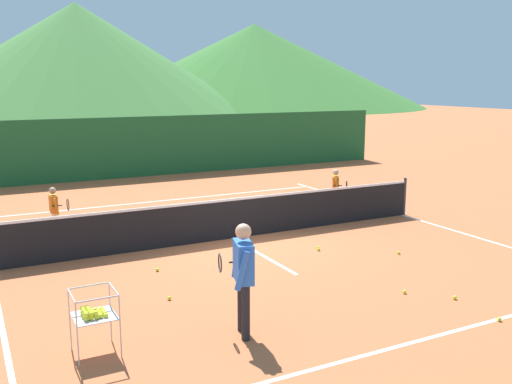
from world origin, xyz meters
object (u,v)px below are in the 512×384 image
Objects in this scene: ball_cart at (93,313)px; tennis_ball_6 at (319,249)px; instructor at (243,269)px; tennis_ball_0 at (405,292)px; tennis_ball_3 at (318,247)px; tennis_ball_7 at (169,298)px; student_1 at (336,186)px; tennis_ball_4 at (399,253)px; tennis_ball_1 at (455,298)px; tennis_net at (232,218)px; tennis_ball_2 at (157,270)px; tennis_ball_8 at (499,319)px; student_0 at (54,207)px.

tennis_ball_6 is (5.43, 2.65, -0.56)m from ball_cart.
tennis_ball_0 is at bearing 3.27° from instructor.
instructor is at bearing -137.11° from tennis_ball_3.
tennis_ball_7 is (-3.95, -1.37, 0.00)m from tennis_ball_3.
instructor is at bearing -134.36° from student_1.
tennis_ball_0 and tennis_ball_3 have the same top height.
tennis_ball_4 and tennis_ball_7 have the same top height.
tennis_net is at bearing 108.33° from tennis_ball_1.
ball_cart is 6.07m from tennis_ball_6.
tennis_ball_2 is at bearing -147.29° from tennis_net.
tennis_ball_0 is at bearing -23.27° from tennis_ball_7.
tennis_ball_6 is at bearing -130.48° from student_1.
tennis_ball_0 is at bearing -114.31° from student_1.
tennis_ball_4 is at bearing 2.43° from tennis_ball_7.
tennis_ball_7 is at bearing -146.65° from student_1.
tennis_ball_3 is (3.43, 3.18, -0.98)m from instructor.
ball_cart is 13.22× the size of tennis_ball_4.
student_1 is 7.79m from tennis_ball_8.
student_0 is at bearing 110.73° from tennis_ball_2.
ball_cart reaches higher than tennis_ball_7.
tennis_ball_4 is (0.91, 2.46, 0.00)m from tennis_ball_1.
tennis_ball_7 is at bearing 152.89° from tennis_ball_1.
tennis_ball_0 is 1.00× the size of tennis_ball_7.
ball_cart reaches higher than tennis_ball_6.
tennis_ball_0 is at bearing 107.59° from tennis_ball_8.
student_1 is 18.08× the size of tennis_ball_8.
student_1 is (7.52, -0.92, 0.01)m from student_0.
tennis_net is 157.21× the size of tennis_ball_0.
student_0 is 6.59m from ball_cart.
instructor is 24.93× the size of tennis_ball_4.
tennis_ball_6 is at bearing 26.04° from ball_cart.
tennis_net is 5.32m from instructor.
tennis_ball_1 is 3.63m from tennis_ball_3.
tennis_ball_0 is (3.27, 0.19, -0.98)m from instructor.
tennis_net is at bearing 49.31° from tennis_ball_7.
instructor is 24.93× the size of tennis_ball_1.
tennis_ball_1 is at bearing 85.66° from tennis_ball_8.
ball_cart is 6.19m from tennis_ball_3.
tennis_ball_8 is at bearing -36.88° from tennis_ball_7.
tennis_ball_4 is (1.49, 1.85, 0.00)m from tennis_ball_0.
ball_cart is 6.14m from tennis_ball_8.
tennis_ball_0 is 1.67m from tennis_ball_8.
tennis_ball_1 and tennis_ball_2 have the same top height.
tennis_ball_0 is (1.17, -4.67, -0.47)m from tennis_net.
tennis_ball_4 is (6.37, -4.93, -0.69)m from student_0.
tennis_net is 2.19m from tennis_ball_3.
tennis_ball_4 is at bearing 13.49° from ball_cart.
tennis_ball_3 is at bearing 62.37° from tennis_ball_6.
instructor is at bearing 159.59° from tennis_ball_8.
tennis_ball_2 is at bearing -69.27° from student_0.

